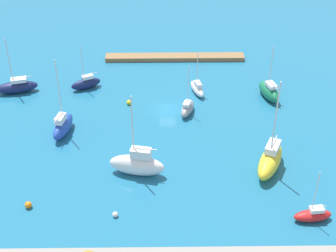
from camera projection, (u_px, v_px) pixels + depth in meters
water at (167, 109)px, 82.17m from camera, size 160.00×160.00×0.00m
pier_dock at (175, 57)px, 96.47m from camera, size 26.12×2.43×0.80m
sailboat_navy_near_pier at (86, 83)px, 87.05m from camera, size 5.35×3.73×7.91m
sailboat_white_mid_basin at (137, 164)px, 67.85m from camera, size 7.75×3.67×12.15m
sailboat_blue_lone_south at (63, 126)px, 75.73m from camera, size 3.19×6.47×12.23m
sailboat_yellow_far_north at (270, 160)px, 68.68m from camera, size 5.70×8.32×13.89m
sailboat_gray_inner_mooring at (187, 108)px, 80.58m from camera, size 2.99×4.91×8.43m
sailboat_red_west_end at (313, 215)px, 61.19m from camera, size 4.81×2.19×7.39m
sailboat_green_along_channel at (269, 91)px, 84.37m from camera, size 3.76×6.45×9.20m
sailboat_navy_far_south at (17, 87)px, 85.94m from camera, size 7.36×3.83×9.96m
sailboat_white_off_beacon at (197, 88)px, 85.88m from camera, size 2.81×5.25×7.37m
mooring_buoy_orange at (28, 205)px, 63.16m from camera, size 0.88×0.88×0.88m
mooring_buoy_yellow at (129, 102)px, 83.10m from camera, size 0.80×0.80×0.80m
mooring_buoy_white at (115, 214)px, 61.91m from camera, size 0.69×0.69×0.69m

